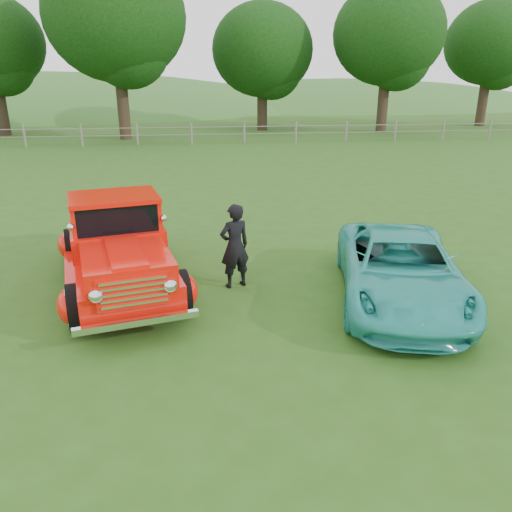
{
  "coord_description": "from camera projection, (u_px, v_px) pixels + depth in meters",
  "views": [
    {
      "loc": [
        -0.01,
        -6.98,
        3.81
      ],
      "look_at": [
        1.03,
        1.2,
        0.78
      ],
      "focal_mm": 35.0,
      "sensor_mm": 36.0,
      "label": 1
    }
  ],
  "objects": [
    {
      "name": "tree_near_west",
      "position": [
        115.0,
        17.0,
        28.27
      ],
      "size": [
        8.0,
        8.0,
        10.42
      ],
      "color": "black",
      "rests_on": "ground"
    },
    {
      "name": "distant_hills",
      "position": [
        160.0,
        142.0,
        64.27
      ],
      "size": [
        116.0,
        60.0,
        18.0
      ],
      "color": "#336926",
      "rests_on": "ground"
    },
    {
      "name": "red_pickup",
      "position": [
        118.0,
        246.0,
        9.21
      ],
      "size": [
        3.02,
        5.25,
        1.78
      ],
      "rotation": [
        0.0,
        0.0,
        0.23
      ],
      "color": "black",
      "rests_on": "ground"
    },
    {
      "name": "fence_line",
      "position": [
        191.0,
        133.0,
        28.09
      ],
      "size": [
        48.0,
        0.12,
        1.2
      ],
      "color": "slate",
      "rests_on": "ground"
    },
    {
      "name": "tree_near_east",
      "position": [
        262.0,
        50.0,
        33.6
      ],
      "size": [
        6.8,
        6.8,
        8.33
      ],
      "color": "black",
      "rests_on": "ground"
    },
    {
      "name": "ground",
      "position": [
        200.0,
        331.0,
        7.81
      ],
      "size": [
        140.0,
        140.0,
        0.0
      ],
      "primitive_type": "plane",
      "color": "#2A4F15",
      "rests_on": "ground"
    },
    {
      "name": "tree_far_east",
      "position": [
        491.0,
        43.0,
        36.33
      ],
      "size": [
        6.6,
        6.6,
        8.86
      ],
      "color": "black",
      "rests_on": "ground"
    },
    {
      "name": "tree_mid_east",
      "position": [
        389.0,
        34.0,
        32.36
      ],
      "size": [
        7.2,
        7.2,
        9.44
      ],
      "color": "black",
      "rests_on": "ground"
    },
    {
      "name": "man",
      "position": [
        235.0,
        246.0,
        9.21
      ],
      "size": [
        0.68,
        0.57,
        1.6
      ],
      "primitive_type": "imported",
      "rotation": [
        0.0,
        0.0,
        3.51
      ],
      "color": "black",
      "rests_on": "ground"
    },
    {
      "name": "teal_sedan",
      "position": [
        400.0,
        269.0,
        8.68
      ],
      "size": [
        2.98,
        4.68,
        1.2
      ],
      "primitive_type": "imported",
      "rotation": [
        0.0,
        0.0,
        -0.24
      ],
      "color": "teal",
      "rests_on": "ground"
    }
  ]
}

